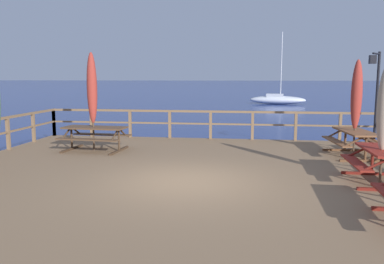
% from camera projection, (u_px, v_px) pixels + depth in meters
% --- Properties ---
extents(ground_plane, '(600.00, 600.00, 0.00)m').
position_uv_depth(ground_plane, '(186.00, 207.00, 9.05)').
color(ground_plane, navy).
extents(wooden_deck, '(12.94, 12.77, 0.62)m').
position_uv_depth(wooden_deck, '(186.00, 194.00, 9.00)').
color(wooden_deck, '#846647').
rests_on(wooden_deck, ground).
extents(railing_waterside_far, '(12.74, 0.10, 1.09)m').
position_uv_depth(railing_waterside_far, '(211.00, 120.00, 14.98)').
color(railing_waterside_far, brown).
rests_on(railing_waterside_far, wooden_deck).
extents(picnic_table_mid_left, '(1.58, 2.12, 0.78)m').
position_uv_depth(picnic_table_mid_left, '(355.00, 137.00, 11.76)').
color(picnic_table_mid_left, brown).
rests_on(picnic_table_mid_left, wooden_deck).
extents(picnic_table_mid_right, '(1.42, 1.79, 0.78)m').
position_uv_depth(picnic_table_mid_right, '(382.00, 158.00, 8.79)').
color(picnic_table_mid_right, maroon).
rests_on(picnic_table_mid_right, wooden_deck).
extents(picnic_table_back_right, '(2.11, 1.55, 0.78)m').
position_uv_depth(picnic_table_back_right, '(95.00, 133.00, 12.65)').
color(picnic_table_back_right, brown).
rests_on(picnic_table_back_right, wooden_deck).
extents(patio_umbrella_tall_back_right, '(0.32, 0.32, 2.86)m').
position_uv_depth(patio_umbrella_tall_back_right, '(357.00, 95.00, 11.66)').
color(patio_umbrella_tall_back_right, '#4C3828').
rests_on(patio_umbrella_tall_back_right, wooden_deck).
extents(patio_umbrella_tall_mid_right, '(0.32, 0.32, 3.12)m').
position_uv_depth(patio_umbrella_tall_mid_right, '(92.00, 89.00, 12.49)').
color(patio_umbrella_tall_mid_right, '#4C3828').
rests_on(patio_umbrella_tall_mid_right, wooden_deck).
extents(lamp_post_hooked, '(0.49, 0.58, 3.20)m').
position_uv_depth(lamp_post_hooked, '(375.00, 84.00, 13.34)').
color(lamp_post_hooked, black).
rests_on(lamp_post_hooked, wooden_deck).
extents(sailboat_distant, '(6.17, 2.44, 7.72)m').
position_uv_depth(sailboat_distant, '(277.00, 99.00, 43.03)').
color(sailboat_distant, silver).
rests_on(sailboat_distant, ground).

